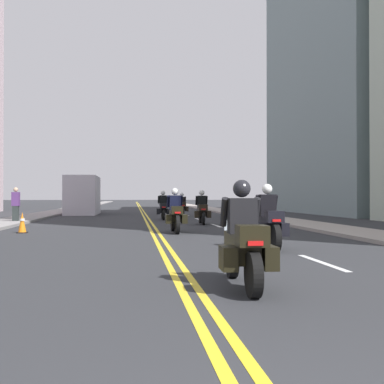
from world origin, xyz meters
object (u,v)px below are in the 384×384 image
(traffic_cone_0, at_px, (22,223))
(motorcycle_4, at_px, (163,208))
(motorcycle_5, at_px, (182,207))
(motorcycle_2, at_px, (175,214))
(motorcycle_0, at_px, (243,244))
(motorcycle_1, at_px, (268,223))
(motorcycle_3, at_px, (202,210))
(parked_truck, at_px, (84,197))
(pedestrian_0, at_px, (16,205))

(traffic_cone_0, bearing_deg, motorcycle_4, 57.85)
(traffic_cone_0, bearing_deg, motorcycle_5, 62.35)
(motorcycle_2, xyz_separation_m, traffic_cone_0, (-5.50, 0.65, -0.29))
(motorcycle_2, height_order, traffic_cone_0, motorcycle_2)
(motorcycle_0, bearing_deg, motorcycle_4, 91.30)
(traffic_cone_0, bearing_deg, motorcycle_1, -39.66)
(motorcycle_3, xyz_separation_m, motorcycle_5, (0.02, 9.44, -0.02))
(motorcycle_0, height_order, motorcycle_5, motorcycle_5)
(motorcycle_2, height_order, parked_truck, parked_truck)
(motorcycle_0, distance_m, parked_truck, 29.70)
(motorcycle_5, bearing_deg, parked_truck, 147.97)
(motorcycle_1, relative_size, traffic_cone_0, 2.96)
(motorcycle_0, relative_size, pedestrian_0, 1.22)
(motorcycle_5, xyz_separation_m, traffic_cone_0, (-7.25, -13.83, -0.27))
(motorcycle_1, relative_size, motorcycle_4, 1.04)
(motorcycle_3, bearing_deg, parked_truck, 119.25)
(motorcycle_5, bearing_deg, motorcycle_3, -89.97)
(motorcycle_3, distance_m, pedestrian_0, 9.17)
(motorcycle_5, height_order, pedestrian_0, pedestrian_0)
(motorcycle_2, distance_m, pedestrian_0, 10.05)
(pedestrian_0, bearing_deg, motorcycle_4, 25.65)
(motorcycle_0, height_order, traffic_cone_0, motorcycle_0)
(motorcycle_3, bearing_deg, motorcycle_4, 111.20)
(parked_truck, bearing_deg, motorcycle_1, -73.80)
(motorcycle_4, distance_m, traffic_cone_0, 10.66)
(motorcycle_4, height_order, parked_truck, parked_truck)
(motorcycle_5, bearing_deg, motorcycle_1, -89.46)
(motorcycle_3, bearing_deg, motorcycle_2, -106.15)
(motorcycle_1, height_order, motorcycle_4, motorcycle_4)
(motorcycle_2, relative_size, traffic_cone_0, 2.86)
(motorcycle_0, xyz_separation_m, traffic_cone_0, (-5.56, 11.02, -0.26))
(motorcycle_1, xyz_separation_m, motorcycle_2, (-1.87, 5.45, 0.01))
(motorcycle_1, relative_size, parked_truck, 0.35)
(motorcycle_4, height_order, pedestrian_0, pedestrian_0)
(motorcycle_5, bearing_deg, motorcycle_2, -96.68)
(motorcycle_2, height_order, motorcycle_5, motorcycle_2)
(motorcycle_1, distance_m, pedestrian_0, 15.40)
(motorcycle_3, relative_size, motorcycle_5, 0.99)
(motorcycle_0, xyz_separation_m, pedestrian_0, (-7.30, 17.32, 0.28))
(motorcycle_1, xyz_separation_m, motorcycle_5, (-0.12, 19.94, -0.01))
(motorcycle_5, bearing_deg, traffic_cone_0, -117.46)
(parked_truck, bearing_deg, motorcycle_2, -74.59)
(motorcycle_0, bearing_deg, pedestrian_0, 114.46)
(motorcycle_1, bearing_deg, motorcycle_2, 110.66)
(motorcycle_1, xyz_separation_m, parked_truck, (-7.07, 24.32, 0.62))
(motorcycle_0, xyz_separation_m, motorcycle_5, (1.69, 24.85, 0.01))
(traffic_cone_0, bearing_deg, motorcycle_0, -63.22)
(motorcycle_0, height_order, motorcycle_1, motorcycle_1)
(motorcycle_1, relative_size, pedestrian_0, 1.27)
(motorcycle_2, xyz_separation_m, parked_truck, (-5.20, 18.86, 0.61))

